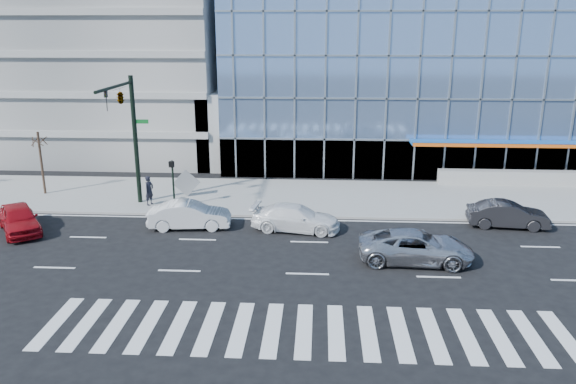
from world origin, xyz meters
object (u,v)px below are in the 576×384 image
(white_sedan, at_px, (190,215))
(red_sedan, at_px, (19,219))
(pedestrian, at_px, (149,190))
(street_tree_near, at_px, (39,140))
(traffic_signal, at_px, (125,112))
(dark_sedan, at_px, (508,215))
(tilted_panel, at_px, (186,183))
(ped_signal_post, at_px, (173,177))
(white_suv, at_px, (296,218))
(silver_suv, at_px, (416,247))

(white_sedan, height_order, red_sedan, red_sedan)
(white_sedan, relative_size, pedestrian, 2.47)
(street_tree_near, bearing_deg, traffic_signal, -22.71)
(dark_sedan, distance_m, tilted_panel, 19.96)
(white_sedan, distance_m, pedestrian, 4.99)
(ped_signal_post, distance_m, pedestrian, 2.05)
(white_suv, height_order, dark_sedan, dark_sedan)
(street_tree_near, distance_m, dark_sedan, 29.70)
(traffic_signal, height_order, red_sedan, traffic_signal)
(white_sedan, xyz_separation_m, pedestrian, (-3.38, 3.65, 0.32))
(pedestrian, bearing_deg, silver_suv, -93.29)
(dark_sedan, distance_m, red_sedan, 27.38)
(silver_suv, distance_m, dark_sedan, 7.97)
(silver_suv, distance_m, red_sedan, 21.47)
(white_suv, distance_m, red_sedan, 15.32)
(ped_signal_post, distance_m, white_sedan, 3.83)
(traffic_signal, bearing_deg, tilted_panel, 45.70)
(traffic_signal, bearing_deg, dark_sedan, -4.04)
(white_sedan, height_order, pedestrian, pedestrian)
(ped_signal_post, bearing_deg, tilted_panel, 84.68)
(ped_signal_post, distance_m, red_sedan, 8.83)
(dark_sedan, bearing_deg, ped_signal_post, 89.88)
(dark_sedan, bearing_deg, white_suv, 101.22)
(street_tree_near, relative_size, pedestrian, 2.27)
(white_sedan, relative_size, tilted_panel, 3.54)
(white_sedan, bearing_deg, dark_sedan, -91.77)
(white_suv, height_order, white_sedan, white_sedan)
(street_tree_near, height_order, white_suv, street_tree_near)
(silver_suv, distance_m, white_suv, 7.23)
(pedestrian, bearing_deg, dark_sedan, -73.26)
(traffic_signal, xyz_separation_m, white_sedan, (4.20, -2.77, -5.41))
(traffic_signal, height_order, tilted_panel, traffic_signal)
(pedestrian, relative_size, tilted_panel, 1.43)
(white_sedan, xyz_separation_m, red_sedan, (-9.27, -1.19, 0.01))
(silver_suv, relative_size, red_sedan, 1.22)
(traffic_signal, height_order, pedestrian, traffic_signal)
(white_suv, bearing_deg, pedestrian, 76.44)
(white_suv, bearing_deg, traffic_signal, 82.49)
(dark_sedan, relative_size, tilted_panel, 3.42)
(white_suv, height_order, pedestrian, pedestrian)
(tilted_panel, bearing_deg, dark_sedan, -22.79)
(ped_signal_post, xyz_separation_m, red_sedan, (-7.58, -4.33, -1.37))
(traffic_signal, relative_size, street_tree_near, 1.89)
(white_suv, relative_size, red_sedan, 1.10)
(white_sedan, xyz_separation_m, dark_sedan, (18.00, 1.20, -0.03))
(red_sedan, bearing_deg, silver_suv, -43.37)
(ped_signal_post, relative_size, silver_suv, 0.54)
(pedestrian, height_order, tilted_panel, pedestrian)
(ped_signal_post, xyz_separation_m, white_sedan, (1.70, -3.14, -1.38))
(traffic_signal, bearing_deg, ped_signal_post, 8.52)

